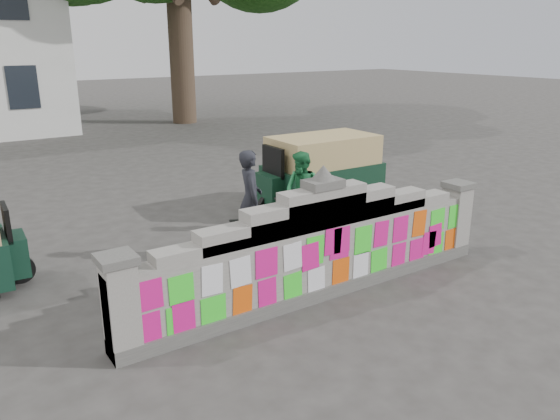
{
  "coord_description": "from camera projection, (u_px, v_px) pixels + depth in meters",
  "views": [
    {
      "loc": [
        -4.71,
        -5.88,
        3.68
      ],
      "look_at": [
        -0.07,
        1.0,
        1.1
      ],
      "focal_mm": 35.0,
      "sensor_mm": 36.0,
      "label": 1
    }
  ],
  "objects": [
    {
      "name": "cyclist_bike",
      "position": [
        251.0,
        231.0,
        9.56
      ],
      "size": [
        2.0,
        1.29,
        0.99
      ],
      "primitive_type": "imported",
      "rotation": [
        0.0,
        0.0,
        1.2
      ],
      "color": "black",
      "rests_on": "ground"
    },
    {
      "name": "rickshaw_right",
      "position": [
        320.0,
        171.0,
        12.32
      ],
      "size": [
        3.01,
        1.43,
        1.66
      ],
      "rotation": [
        0.0,
        0.0,
        3.13
      ],
      "color": "black",
      "rests_on": "ground"
    },
    {
      "name": "cyclist_rider",
      "position": [
        251.0,
        212.0,
        9.46
      ],
      "size": [
        0.6,
        0.72,
        1.68
      ],
      "primitive_type": "imported",
      "rotation": [
        0.0,
        0.0,
        1.2
      ],
      "color": "black",
      "rests_on": "ground"
    },
    {
      "name": "ground",
      "position": [
        320.0,
        295.0,
        8.27
      ],
      "size": [
        100.0,
        100.0,
        0.0
      ],
      "primitive_type": "plane",
      "color": "#383533",
      "rests_on": "ground"
    },
    {
      "name": "pedestrian",
      "position": [
        302.0,
        193.0,
        10.77
      ],
      "size": [
        0.71,
        0.86,
        1.62
      ],
      "primitive_type": "imported",
      "rotation": [
        0.0,
        0.0,
        -1.44
      ],
      "color": "#227D43",
      "rests_on": "ground"
    },
    {
      "name": "parapet_wall",
      "position": [
        322.0,
        249.0,
        8.04
      ],
      "size": [
        6.48,
        0.44,
        2.01
      ],
      "color": "#4C4C49",
      "rests_on": "ground"
    }
  ]
}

